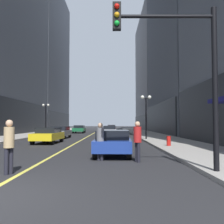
% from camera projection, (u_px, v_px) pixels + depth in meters
% --- Properties ---
extents(ground_plane, '(200.00, 200.00, 0.00)m').
position_uv_depth(ground_plane, '(94.00, 134.00, 40.56)').
color(ground_plane, '#262628').
extents(sidewalk_left, '(4.50, 78.00, 0.15)m').
position_uv_depth(sidewalk_left, '(43.00, 133.00, 40.59)').
color(sidewalk_left, '#9E9991').
rests_on(sidewalk_left, ground).
extents(sidewalk_right, '(4.50, 78.00, 0.15)m').
position_uv_depth(sidewalk_right, '(145.00, 133.00, 40.54)').
color(sidewalk_right, '#9E9991').
rests_on(sidewalk_right, ground).
extents(lane_centre_stripe, '(0.16, 70.00, 0.01)m').
position_uv_depth(lane_centre_stripe, '(94.00, 134.00, 40.56)').
color(lane_centre_stripe, '#E5D64C').
rests_on(lane_centre_stripe, ground).
extents(building_left_far, '(13.38, 26.00, 37.10)m').
position_uv_depth(building_left_far, '(37.00, 60.00, 66.41)').
color(building_left_far, '#4C515B').
rests_on(building_left_far, ground).
extents(building_right_mid, '(13.32, 24.00, 39.78)m').
position_uv_depth(building_right_mid, '(198.00, 12.00, 40.89)').
color(building_right_mid, slate).
rests_on(building_right_mid, ground).
extents(building_right_far, '(11.73, 26.00, 29.93)m').
position_uv_depth(building_right_far, '(163.00, 73.00, 66.15)').
color(building_right_far, gray).
rests_on(building_right_far, ground).
extents(car_blue, '(1.93, 4.13, 1.32)m').
position_uv_depth(car_blue, '(114.00, 142.00, 13.01)').
color(car_blue, navy).
rests_on(car_blue, ground).
extents(car_yellow, '(1.99, 4.25, 1.32)m').
position_uv_depth(car_yellow, '(49.00, 135.00, 21.03)').
color(car_yellow, yellow).
rests_on(car_yellow, ground).
extents(car_grey, '(1.88, 4.18, 1.32)m').
position_uv_depth(car_grey, '(61.00, 132.00, 27.90)').
color(car_grey, slate).
rests_on(car_grey, ground).
extents(car_silver, '(1.89, 4.09, 1.32)m').
position_uv_depth(car_silver, '(111.00, 130.00, 34.40)').
color(car_silver, '#B7B7BC').
rests_on(car_silver, ground).
extents(car_green, '(1.90, 4.40, 1.32)m').
position_uv_depth(car_green, '(80.00, 129.00, 42.86)').
color(car_green, '#196038').
rests_on(car_green, ground).
extents(car_red, '(1.79, 4.50, 1.32)m').
position_uv_depth(car_red, '(112.00, 128.00, 52.94)').
color(car_red, '#B21919').
rests_on(car_red, ground).
extents(pedestrian_in_grey_suit, '(0.45, 0.45, 1.70)m').
position_uv_depth(pedestrian_in_grey_suit, '(101.00, 138.00, 11.29)').
color(pedestrian_in_grey_suit, black).
rests_on(pedestrian_in_grey_suit, ground).
extents(pedestrian_in_tan_trench, '(0.48, 0.48, 1.80)m').
position_uv_depth(pedestrian_in_tan_trench, '(10.00, 142.00, 8.26)').
color(pedestrian_in_tan_trench, black).
rests_on(pedestrian_in_tan_trench, ground).
extents(pedestrian_in_red_jacket, '(0.46, 0.46, 1.76)m').
position_uv_depth(pedestrian_in_red_jacket, '(138.00, 138.00, 10.80)').
color(pedestrian_in_red_jacket, black).
rests_on(pedestrian_in_red_jacket, ground).
extents(traffic_light_near_right, '(3.43, 0.35, 5.65)m').
position_uv_depth(traffic_light_near_right, '(183.00, 60.00, 8.17)').
color(traffic_light_near_right, black).
rests_on(traffic_light_near_right, ground).
extents(street_lamp_left_far, '(1.06, 0.36, 4.43)m').
position_uv_depth(street_lamp_left_far, '(47.00, 112.00, 35.65)').
color(street_lamp_left_far, black).
rests_on(street_lamp_left_far, ground).
extents(street_lamp_right_mid, '(1.06, 0.36, 4.43)m').
position_uv_depth(street_lamp_right_mid, '(147.00, 107.00, 24.69)').
color(street_lamp_right_mid, black).
rests_on(street_lamp_right_mid, ground).
extents(fire_hydrant_right, '(0.28, 0.28, 0.80)m').
position_uv_depth(fire_hydrant_right, '(170.00, 142.00, 17.01)').
color(fire_hydrant_right, red).
rests_on(fire_hydrant_right, ground).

